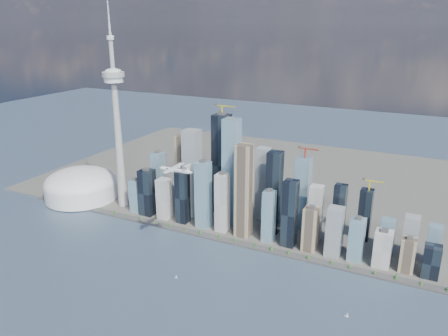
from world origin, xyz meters
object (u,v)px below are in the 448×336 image
at_px(dome_stadium, 81,185).
at_px(sailboat_east, 347,315).
at_px(needle_tower, 117,121).
at_px(airplane, 175,170).
at_px(sailboat_west, 176,277).

distance_m(dome_stadium, sailboat_east, 812.62).
relative_size(needle_tower, airplane, 7.14).
distance_m(needle_tower, dome_stadium, 241.40).
bearing_deg(needle_tower, sailboat_east, -18.32).
bearing_deg(airplane, dome_stadium, 158.34).
xyz_separation_m(needle_tower, sailboat_east, (645.80, -213.85, -232.57)).
height_order(needle_tower, dome_stadium, needle_tower).
distance_m(airplane, sailboat_west, 212.02).
relative_size(needle_tower, sailboat_east, 54.04).
distance_m(dome_stadium, sailboat_west, 515.94).
height_order(dome_stadium, airplane, airplane).
distance_m(airplane, sailboat_east, 416.82).
bearing_deg(sailboat_west, dome_stadium, 150.51).
distance_m(needle_tower, airplane, 328.29).
xyz_separation_m(airplane, sailboat_west, (39.96, -73.81, -194.70)).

